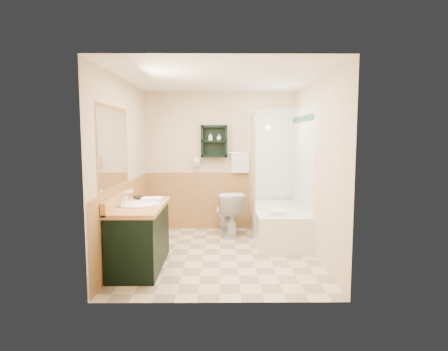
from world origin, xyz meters
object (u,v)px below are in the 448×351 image
at_px(soap_bottle_a, 210,139).
at_px(soap_bottle_b, 219,138).
at_px(toilet, 228,213).
at_px(vanity_book, 134,190).
at_px(hair_dryer, 197,161).
at_px(wall_shelf, 214,141).
at_px(bathtub, 279,225).
at_px(vanity, 140,236).

xyz_separation_m(soap_bottle_a, soap_bottle_b, (0.15, 0.00, 0.01)).
height_order(soap_bottle_a, soap_bottle_b, soap_bottle_b).
relative_size(toilet, vanity_book, 3.33).
bearing_deg(hair_dryer, soap_bottle_a, -7.27).
distance_m(hair_dryer, toilet, 1.06).
bearing_deg(soap_bottle_b, toilet, -68.47).
height_order(wall_shelf, soap_bottle_a, wall_shelf).
bearing_deg(soap_bottle_a, bathtub, -33.74).
xyz_separation_m(toilet, soap_bottle_b, (-0.14, 0.36, 1.24)).
bearing_deg(toilet, vanity, 41.47).
distance_m(toilet, vanity_book, 1.76).
bearing_deg(vanity_book, soap_bottle_b, 27.46).
distance_m(hair_dryer, soap_bottle_a, 0.46).
bearing_deg(soap_bottle_b, vanity_book, -128.76).
distance_m(bathtub, soap_bottle_b, 1.79).
distance_m(vanity_book, soap_bottle_a, 1.87).
bearing_deg(hair_dryer, vanity_book, -117.56).
relative_size(wall_shelf, soap_bottle_b, 5.36).
xyz_separation_m(hair_dryer, vanity, (-0.59, -1.91, -0.80)).
xyz_separation_m(hair_dryer, bathtub, (1.33, -0.76, -0.94)).
xyz_separation_m(wall_shelf, soap_bottle_b, (0.08, -0.01, 0.06)).
relative_size(hair_dryer, soap_bottle_b, 2.34).
relative_size(vanity, soap_bottle_b, 12.18).
relative_size(bathtub, soap_bottle_a, 12.05).
xyz_separation_m(bathtub, soap_bottle_a, (-1.09, 0.73, 1.33)).
bearing_deg(soap_bottle_a, soap_bottle_b, 0.00).
height_order(hair_dryer, soap_bottle_a, soap_bottle_a).
relative_size(wall_shelf, toilet, 0.74).
bearing_deg(soap_bottle_a, vanity, -113.80).
bearing_deg(toilet, vanity_book, 27.51).
bearing_deg(wall_shelf, vanity_book, -126.53).
bearing_deg(toilet, soap_bottle_a, -63.10).
height_order(hair_dryer, toilet, hair_dryer).
distance_m(bathtub, toilet, 0.89).
relative_size(hair_dryer, soap_bottle_a, 1.93).
bearing_deg(bathtub, vanity, -149.00).
xyz_separation_m(toilet, soap_bottle_a, (-0.29, 0.36, 1.23)).
bearing_deg(vanity, soap_bottle_b, 62.49).
xyz_separation_m(bathtub, soap_bottle_b, (-0.94, 0.73, 1.34)).
xyz_separation_m(vanity, soap_bottle_b, (0.98, 1.88, 1.21)).
relative_size(bathtub, vanity_book, 6.72).
xyz_separation_m(wall_shelf, bathtub, (1.03, -0.73, -1.29)).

